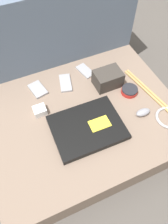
{
  "coord_description": "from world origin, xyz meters",
  "views": [
    {
      "loc": [
        -0.23,
        -0.52,
        0.99
      ],
      "look_at": [
        0.0,
        0.0,
        0.17
      ],
      "focal_mm": 35.0,
      "sensor_mm": 36.0,
      "label": 1
    }
  ],
  "objects_px": {
    "phone_silver": "(38,89)",
    "speaker_puck": "(129,91)",
    "computer_mouse": "(143,112)",
    "camera_pouch": "(108,79)",
    "charger_brick": "(40,110)",
    "phone_small": "(85,71)",
    "laptop": "(87,127)",
    "phone_black": "(65,83)"
  },
  "relations": [
    {
      "from": "phone_silver",
      "to": "phone_small",
      "type": "xyz_separation_m",
      "value": [
        0.27,
        0.02,
        -0.0
      ]
    },
    {
      "from": "camera_pouch",
      "to": "charger_brick",
      "type": "distance_m",
      "value": 0.37
    },
    {
      "from": "phone_black",
      "to": "charger_brick",
      "type": "height_order",
      "value": "charger_brick"
    },
    {
      "from": "phone_black",
      "to": "laptop",
      "type": "bearing_deg",
      "value": -77.73
    },
    {
      "from": "speaker_puck",
      "to": "phone_small",
      "type": "xyz_separation_m",
      "value": [
        -0.14,
        0.22,
        -0.01
      ]
    },
    {
      "from": "phone_silver",
      "to": "charger_brick",
      "type": "xyz_separation_m",
      "value": [
        -0.03,
        -0.14,
        0.01
      ]
    },
    {
      "from": "phone_silver",
      "to": "camera_pouch",
      "type": "relative_size",
      "value": 0.84
    },
    {
      "from": "phone_silver",
      "to": "phone_small",
      "type": "bearing_deg",
      "value": -6.79
    },
    {
      "from": "phone_small",
      "to": "camera_pouch",
      "type": "distance_m",
      "value": 0.15
    },
    {
      "from": "computer_mouse",
      "to": "phone_silver",
      "type": "xyz_separation_m",
      "value": [
        -0.4,
        0.34,
        -0.01
      ]
    },
    {
      "from": "computer_mouse",
      "to": "phone_small",
      "type": "bearing_deg",
      "value": 110.14
    },
    {
      "from": "laptop",
      "to": "phone_black",
      "type": "height_order",
      "value": "laptop"
    },
    {
      "from": "computer_mouse",
      "to": "phone_black",
      "type": "bearing_deg",
      "value": 129.13
    },
    {
      "from": "phone_small",
      "to": "charger_brick",
      "type": "relative_size",
      "value": 1.99
    },
    {
      "from": "laptop",
      "to": "phone_silver",
      "type": "relative_size",
      "value": 2.77
    },
    {
      "from": "phone_silver",
      "to": "speaker_puck",
      "type": "bearing_deg",
      "value": -37.66
    },
    {
      "from": "phone_small",
      "to": "charger_brick",
      "type": "height_order",
      "value": "charger_brick"
    },
    {
      "from": "laptop",
      "to": "phone_black",
      "type": "relative_size",
      "value": 2.46
    },
    {
      "from": "phone_small",
      "to": "speaker_puck",
      "type": "bearing_deg",
      "value": -72.0
    },
    {
      "from": "speaker_puck",
      "to": "charger_brick",
      "type": "bearing_deg",
      "value": 171.79
    },
    {
      "from": "computer_mouse",
      "to": "phone_silver",
      "type": "distance_m",
      "value": 0.53
    },
    {
      "from": "computer_mouse",
      "to": "speaker_puck",
      "type": "distance_m",
      "value": 0.14
    },
    {
      "from": "camera_pouch",
      "to": "charger_brick",
      "type": "height_order",
      "value": "camera_pouch"
    },
    {
      "from": "phone_black",
      "to": "charger_brick",
      "type": "relative_size",
      "value": 2.19
    },
    {
      "from": "laptop",
      "to": "charger_brick",
      "type": "distance_m",
      "value": 0.24
    },
    {
      "from": "phone_silver",
      "to": "charger_brick",
      "type": "bearing_deg",
      "value": -114.33
    },
    {
      "from": "computer_mouse",
      "to": "phone_silver",
      "type": "bearing_deg",
      "value": 140.35
    },
    {
      "from": "laptop",
      "to": "speaker_puck",
      "type": "xyz_separation_m",
      "value": [
        0.28,
        0.11,
        -0.0
      ]
    },
    {
      "from": "speaker_puck",
      "to": "camera_pouch",
      "type": "bearing_deg",
      "value": 128.51
    },
    {
      "from": "phone_small",
      "to": "phone_silver",
      "type": "bearing_deg",
      "value": 170.99
    },
    {
      "from": "laptop",
      "to": "computer_mouse",
      "type": "distance_m",
      "value": 0.27
    },
    {
      "from": "laptop",
      "to": "camera_pouch",
      "type": "height_order",
      "value": "camera_pouch"
    },
    {
      "from": "speaker_puck",
      "to": "camera_pouch",
      "type": "relative_size",
      "value": 0.61
    },
    {
      "from": "phone_black",
      "to": "charger_brick",
      "type": "bearing_deg",
      "value": -130.91
    },
    {
      "from": "laptop",
      "to": "charger_brick",
      "type": "xyz_separation_m",
      "value": [
        -0.16,
        0.17,
        0.0
      ]
    },
    {
      "from": "laptop",
      "to": "phone_silver",
      "type": "bearing_deg",
      "value": 114.69
    },
    {
      "from": "laptop",
      "to": "computer_mouse",
      "type": "relative_size",
      "value": 4.36
    },
    {
      "from": "speaker_puck",
      "to": "charger_brick",
      "type": "relative_size",
      "value": 1.41
    },
    {
      "from": "computer_mouse",
      "to": "speaker_puck",
      "type": "xyz_separation_m",
      "value": [
        0.01,
        0.14,
        -0.0
      ]
    },
    {
      "from": "phone_black",
      "to": "camera_pouch",
      "type": "xyz_separation_m",
      "value": [
        0.19,
        -0.09,
        0.04
      ]
    },
    {
      "from": "computer_mouse",
      "to": "camera_pouch",
      "type": "height_order",
      "value": "camera_pouch"
    },
    {
      "from": "speaker_puck",
      "to": "phone_black",
      "type": "height_order",
      "value": "speaker_puck"
    }
  ]
}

